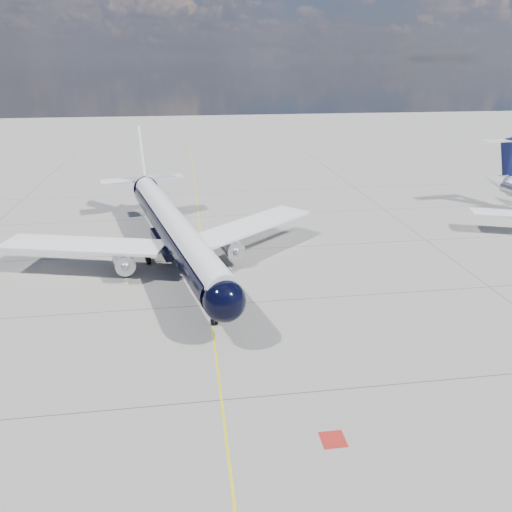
% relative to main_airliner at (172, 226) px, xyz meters
% --- Properties ---
extents(ground, '(320.00, 320.00, 0.00)m').
position_rel_main_airliner_xyz_m(ground, '(3.67, 7.17, -4.25)').
color(ground, gray).
rests_on(ground, ground).
extents(taxiway_centerline, '(0.16, 160.00, 0.01)m').
position_rel_main_airliner_xyz_m(taxiway_centerline, '(3.67, 2.17, -4.25)').
color(taxiway_centerline, yellow).
rests_on(taxiway_centerline, ground).
extents(red_marking, '(1.60, 1.60, 0.01)m').
position_rel_main_airliner_xyz_m(red_marking, '(10.47, -32.83, -4.25)').
color(red_marking, maroon).
rests_on(red_marking, ground).
extents(main_airliner, '(37.99, 46.92, 13.70)m').
position_rel_main_airliner_xyz_m(main_airliner, '(0.00, 0.00, 0.00)').
color(main_airliner, black).
rests_on(main_airliner, ground).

